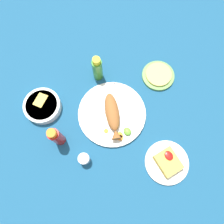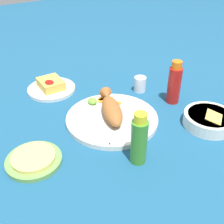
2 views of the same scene
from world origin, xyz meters
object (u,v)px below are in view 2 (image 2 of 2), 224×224
Objects in this scene: fork_near at (117,130)px; hot_sauce_bottle_red at (174,84)px; fried_fish at (111,108)px; fork_far at (103,130)px; hot_sauce_bottle_green at (139,140)px; side_plate_fries at (52,89)px; tortilla_plate at (34,161)px; guacamole_bowl at (209,119)px; salt_cup at (140,85)px; main_plate at (112,119)px.

hot_sauce_bottle_red is (-0.06, 0.30, 0.06)m from fork_near.
fried_fish is 1.27× the size of fork_far.
hot_sauce_bottle_green is 0.84× the size of side_plate_fries.
fork_far is at bearing -84.35° from hot_sauce_bottle_red.
fork_near is 0.05m from fork_far.
tortilla_plate is at bearing -29.21° from side_plate_fries.
fried_fish is at bearing -129.06° from guacamole_bowl.
fried_fish reaches higher than fork_near.
fork_near is 0.31m from hot_sauce_bottle_red.
hot_sauce_bottle_red is 0.19m from guacamole_bowl.
fork_near is 0.81× the size of fork_far.
hot_sauce_bottle_green is at bearing -38.11° from salt_cup.
fork_near is 2.31× the size of salt_cup.
hot_sauce_bottle_green is at bearing 5.38° from side_plate_fries.
fork_near and fork_far have the same top height.
fork_far is 1.07× the size of hot_sauce_bottle_green.
salt_cup reaches higher than guacamole_bowl.
side_plate_fries is at bearing -145.26° from guacamole_bowl.
fried_fish is 0.33m from side_plate_fries.
salt_cup is at bearing 119.46° from main_plate.
fork_near is at bearing -50.75° from salt_cup.
main_plate is at bearing -60.54° from salt_cup.
guacamole_bowl is at bearing 53.19° from main_plate.
fried_fish is 1.33× the size of hot_sauce_bottle_red.
main_plate reaches higher than side_plate_fries.
tortilla_plate is (0.38, -0.21, 0.00)m from side_plate_fries.
hot_sauce_bottle_red is 0.86× the size of side_plate_fries.
main_plate is 0.23m from hot_sauce_bottle_green.
side_plate_fries is (-0.34, -0.37, -0.07)m from hot_sauce_bottle_red.
salt_cup is (-0.33, 0.26, -0.05)m from hot_sauce_bottle_green.
tortilla_plate is at bearing -69.24° from fork_far.
fork_near is (0.08, -0.03, 0.01)m from main_plate.
hot_sauce_bottle_red is at bearing 47.18° from side_plate_fries.
fork_near is 0.87× the size of hot_sauce_bottle_green.
guacamole_bowl is 0.59m from tortilla_plate.
guacamole_bowl is at bearing 75.60° from tortilla_plate.
hot_sauce_bottle_green is (0.13, -0.02, 0.06)m from fork_near.
fork_near is at bearing 9.29° from side_plate_fries.
side_plate_fries is (-0.37, -0.03, -0.01)m from fork_far.
fork_near is at bearing -78.31° from hot_sauce_bottle_red.
fried_fish reaches higher than main_plate.
salt_cup is at bearing -170.76° from guacamole_bowl.
main_plate is at bearing -126.81° from guacamole_bowl.
hot_sauce_bottle_red is at bearing 121.59° from hot_sauce_bottle_green.
main_plate is 1.64× the size of side_plate_fries.
fried_fish is at bearing -96.21° from hot_sauce_bottle_red.
hot_sauce_bottle_green is 2.67× the size of salt_cup.
guacamole_bowl is at bearing 9.24° from salt_cup.
hot_sauce_bottle_green is 0.43m from salt_cup.
fried_fish is 1.39× the size of tortilla_plate.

